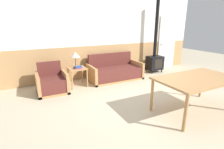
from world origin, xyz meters
TOP-DOWN VIEW (x-y plane):
  - ground_plane at (0.00, 0.00)m, footprint 16.00×16.00m
  - wall_back at (0.00, 2.63)m, footprint 7.20×0.06m
  - couch at (-0.01, 2.07)m, footprint 1.74×0.84m
  - armchair at (-2.04, 1.83)m, footprint 0.78×0.74m
  - side_table at (-1.29, 2.00)m, footprint 0.50×0.50m
  - table_lamp at (-1.30, 2.09)m, footprint 0.28×0.28m
  - book_stack at (-1.28, 1.91)m, footprint 0.23×0.16m
  - dining_table at (0.47, -0.61)m, footprint 1.67×0.99m
  - wood_stove at (1.75, 2.20)m, footprint 0.57×0.42m
  - entry_door at (2.65, 2.57)m, footprint 0.86×0.09m

SIDE VIEW (x-z plane):
  - ground_plane at x=0.00m, z-range 0.00..0.00m
  - couch at x=-0.01m, z-range -0.17..0.66m
  - armchair at x=-2.04m, z-range -0.15..0.64m
  - side_table at x=-1.29m, z-range 0.18..0.73m
  - book_stack at x=-1.28m, z-range 0.55..0.62m
  - wood_stove at x=1.75m, z-range -0.70..1.88m
  - dining_table at x=0.47m, z-range 0.30..1.04m
  - table_lamp at x=-1.30m, z-range 0.69..1.14m
  - entry_door at x=2.65m, z-range 0.00..2.05m
  - wall_back at x=0.00m, z-range 0.00..2.70m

